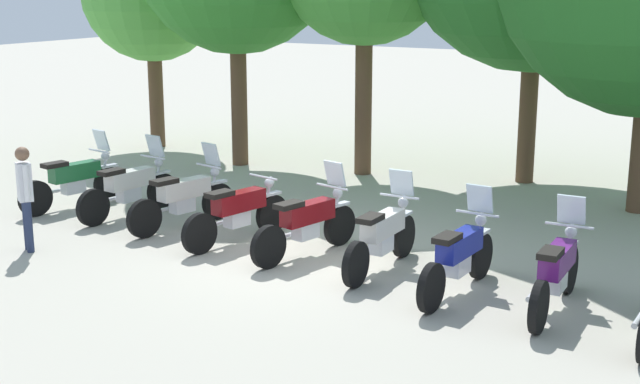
{
  "coord_description": "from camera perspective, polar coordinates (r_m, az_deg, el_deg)",
  "views": [
    {
      "loc": [
        6.29,
        -10.8,
        4.03
      ],
      "look_at": [
        0.0,
        0.5,
        0.9
      ],
      "focal_mm": 48.97,
      "sensor_mm": 36.0,
      "label": 1
    }
  ],
  "objects": [
    {
      "name": "motorcycle_2",
      "position": [
        14.72,
        -8.88,
        -0.37
      ],
      "size": [
        0.79,
        2.15,
        1.37
      ],
      "rotation": [
        0.0,
        0.0,
        1.33
      ],
      "color": "black",
      "rests_on": "ground_plane"
    },
    {
      "name": "motorcycle_5",
      "position": [
        12.43,
        4.09,
        -2.85
      ],
      "size": [
        0.62,
        2.19,
        1.37
      ],
      "rotation": [
        0.0,
        0.0,
        1.56
      ],
      "color": "black",
      "rests_on": "ground_plane"
    },
    {
      "name": "motorcycle_6",
      "position": [
        11.63,
        9.06,
        -4.15
      ],
      "size": [
        0.62,
        2.19,
        1.37
      ],
      "rotation": [
        0.0,
        0.0,
        1.5
      ],
      "color": "black",
      "rests_on": "ground_plane"
    },
    {
      "name": "motorcycle_0",
      "position": [
        16.47,
        -15.73,
        0.77
      ],
      "size": [
        0.76,
        2.16,
        1.37
      ],
      "rotation": [
        0.0,
        0.0,
        1.36
      ],
      "color": "black",
      "rests_on": "ground_plane"
    },
    {
      "name": "motorcycle_1",
      "position": [
        15.63,
        -12.31,
        0.3
      ],
      "size": [
        0.68,
        2.18,
        1.37
      ],
      "rotation": [
        0.0,
        0.0,
        1.42
      ],
      "color": "black",
      "rests_on": "ground_plane"
    },
    {
      "name": "motorcycle_3",
      "position": [
        13.77,
        -5.37,
        -1.3
      ],
      "size": [
        0.77,
        2.16,
        0.99
      ],
      "rotation": [
        0.0,
        0.0,
        1.35
      ],
      "color": "black",
      "rests_on": "ground_plane"
    },
    {
      "name": "person_0",
      "position": [
        13.92,
        -18.71,
        0.05
      ],
      "size": [
        0.38,
        0.29,
        1.62
      ],
      "rotation": [
        0.0,
        0.0,
        4.15
      ],
      "color": "#232D4C",
      "rests_on": "ground_plane"
    },
    {
      "name": "motorcycle_7",
      "position": [
        11.29,
        15.19,
        -5.01
      ],
      "size": [
        0.62,
        2.19,
        1.37
      ],
      "rotation": [
        0.0,
        0.0,
        1.58
      ],
      "color": "black",
      "rests_on": "ground_plane"
    },
    {
      "name": "ground_plane",
      "position": [
        13.13,
        -1.06,
        -4.27
      ],
      "size": [
        80.0,
        80.0,
        0.0
      ],
      "primitive_type": "plane",
      "color": "#ADA899"
    },
    {
      "name": "motorcycle_4",
      "position": [
        13.06,
        -0.84,
        -2.0
      ],
      "size": [
        0.78,
        2.15,
        1.37
      ],
      "rotation": [
        0.0,
        0.0,
        1.34
      ],
      "color": "black",
      "rests_on": "ground_plane"
    }
  ]
}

